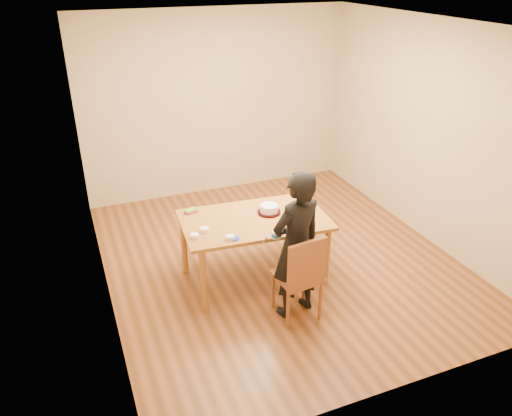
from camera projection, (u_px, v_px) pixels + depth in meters
name	position (u px, v px, depth m)	size (l,w,h in m)	color
room_shell	(268.00, 145.00, 5.76)	(4.00, 4.50, 2.70)	brown
dining_table	(254.00, 220.00, 5.42)	(1.57, 0.93, 0.04)	brown
dining_chair	(297.00, 276.00, 4.95)	(0.42, 0.42, 0.04)	brown
cake_plate	(269.00, 212.00, 5.52)	(0.26, 0.26, 0.02)	red
cake	(269.00, 209.00, 5.50)	(0.20, 0.20, 0.06)	white
frosting_dome	(269.00, 205.00, 5.48)	(0.20, 0.20, 0.03)	white
frosting_tub	(276.00, 235.00, 5.01)	(0.09, 0.09, 0.08)	white
frosting_lid	(234.00, 238.00, 5.01)	(0.11, 0.11, 0.01)	#1C28B7
frosting_dollop	(234.00, 237.00, 5.01)	(0.04, 0.04, 0.02)	white
ramekin_green	(230.00, 237.00, 5.00)	(0.09, 0.09, 0.04)	white
ramekin_yellow	(204.00, 230.00, 5.14)	(0.09, 0.09, 0.04)	white
ramekin_multi	(195.00, 236.00, 5.03)	(0.09, 0.09, 0.04)	white
candy_box_pink	(191.00, 212.00, 5.53)	(0.14, 0.07, 0.02)	#C22D71
candy_box_green	(190.00, 210.00, 5.52)	(0.12, 0.06, 0.02)	green
spatula	(264.00, 241.00, 4.97)	(0.14, 0.01, 0.01)	black
person	(296.00, 246.00, 4.84)	(0.57, 0.37, 1.56)	black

